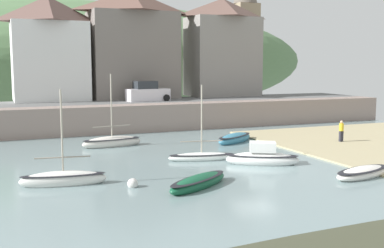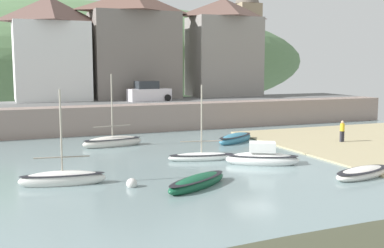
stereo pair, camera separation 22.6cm
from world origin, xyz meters
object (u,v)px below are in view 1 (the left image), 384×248
object	(u,v)px
waterfront_building_right	(222,47)
church_with_spire	(245,27)
waterfront_building_centre	(133,44)
mooring_buoy	(133,184)
motorboat_with_cabin	(63,179)
sailboat_blue_trim	(235,139)
fishing_boat_green	(198,182)
waterfront_building_left	(49,48)
parked_car_near_slipway	(147,93)
dinghy_open_wooden	(262,158)
person_near_water	(341,130)
sailboat_far_left	(363,173)
sailboat_tall_mast	(202,156)
sailboat_nearest_shore	(112,142)

from	to	relation	value
waterfront_building_right	church_with_spire	xyz separation A→B (m)	(5.03, 4.00, 2.64)
waterfront_building_centre	mooring_buoy	bearing A→B (deg)	-105.55
motorboat_with_cabin	waterfront_building_centre	bearing A→B (deg)	75.60
mooring_buoy	sailboat_blue_trim	bearing A→B (deg)	43.21
motorboat_with_cabin	sailboat_blue_trim	distance (m)	16.41
motorboat_with_cabin	sailboat_blue_trim	size ratio (longest dim) A/B	1.14
waterfront_building_centre	mooring_buoy	distance (m)	29.18
fishing_boat_green	mooring_buoy	distance (m)	3.22
waterfront_building_left	parked_car_near_slipway	bearing A→B (deg)	-27.61
motorboat_with_cabin	dinghy_open_wooden	distance (m)	11.74
waterfront_building_centre	motorboat_with_cabin	bearing A→B (deg)	-112.71
fishing_boat_green	sailboat_blue_trim	bearing A→B (deg)	22.37
church_with_spire	person_near_water	size ratio (longest dim) A/B	9.78
church_with_spire	waterfront_building_left	bearing A→B (deg)	-170.51
sailboat_far_left	parked_car_near_slipway	bearing A→B (deg)	84.36
sailboat_blue_trim	sailboat_far_left	size ratio (longest dim) A/B	0.99
sailboat_far_left	waterfront_building_right	bearing A→B (deg)	63.23
waterfront_building_centre	person_near_water	world-z (taller)	waterfront_building_centre
person_near_water	waterfront_building_right	bearing A→B (deg)	90.80
parked_car_near_slipway	sailboat_tall_mast	bearing A→B (deg)	-101.32
waterfront_building_centre	waterfront_building_right	size ratio (longest dim) A/B	1.03
parked_car_near_slipway	person_near_water	xyz separation A→B (m)	(10.57, -15.73, -2.22)
waterfront_building_right	sailboat_nearest_shore	world-z (taller)	waterfront_building_right
sailboat_blue_trim	waterfront_building_centre	bearing A→B (deg)	67.88
waterfront_building_left	sailboat_tall_mast	size ratio (longest dim) A/B	2.09
sailboat_tall_mast	dinghy_open_wooden	size ratio (longest dim) A/B	1.08
person_near_water	sailboat_far_left	bearing A→B (deg)	-123.87
sailboat_nearest_shore	fishing_boat_green	size ratio (longest dim) A/B	1.27
motorboat_with_cabin	fishing_boat_green	xyz separation A→B (m)	(6.06, -2.92, -0.07)
motorboat_with_cabin	sailboat_nearest_shore	bearing A→B (deg)	73.20
waterfront_building_centre	sailboat_nearest_shore	distance (m)	17.96
sailboat_tall_mast	parked_car_near_slipway	size ratio (longest dim) A/B	1.15
sailboat_blue_trim	waterfront_building_left	bearing A→B (deg)	91.62
fishing_boat_green	mooring_buoy	world-z (taller)	fishing_boat_green
waterfront_building_left	sailboat_tall_mast	bearing A→B (deg)	-73.31
sailboat_tall_mast	mooring_buoy	bearing A→B (deg)	-127.96
fishing_boat_green	motorboat_with_cabin	bearing A→B (deg)	121.35
parked_car_near_slipway	sailboat_blue_trim	bearing A→B (deg)	-80.41
waterfront_building_right	church_with_spire	bearing A→B (deg)	38.49
sailboat_tall_mast	dinghy_open_wooden	bearing A→B (deg)	-29.41
sailboat_tall_mast	waterfront_building_centre	bearing A→B (deg)	97.63
waterfront_building_centre	dinghy_open_wooden	world-z (taller)	waterfront_building_centre
fishing_boat_green	mooring_buoy	size ratio (longest dim) A/B	8.04
sailboat_nearest_shore	parked_car_near_slipway	bearing A→B (deg)	54.04
waterfront_building_left	waterfront_building_centre	size ratio (longest dim) A/B	0.91
person_near_water	mooring_buoy	size ratio (longest dim) A/B	3.00
waterfront_building_left	sailboat_blue_trim	xyz separation A→B (m)	(11.83, -16.80, -7.29)
waterfront_building_right	mooring_buoy	size ratio (longest dim) A/B	20.10
waterfront_building_centre	church_with_spire	distance (m)	16.18
mooring_buoy	waterfront_building_left	bearing A→B (deg)	91.92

